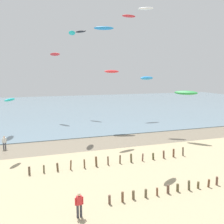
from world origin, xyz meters
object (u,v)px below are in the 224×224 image
person_nearest_camera (4,142)px  kite_aloft_2 (112,71)px  kite_aloft_6 (55,54)px  person_mid_beach (79,204)px  kite_aloft_3 (129,16)px  kite_aloft_13 (104,28)px  kite_aloft_5 (146,9)px  kite_aloft_12 (72,33)px  kite_aloft_7 (81,32)px  kite_aloft_10 (186,93)px  kite_aloft_1 (10,100)px  kite_aloft_9 (147,78)px

person_nearest_camera → kite_aloft_2: (13.63, -1.09, 8.67)m
kite_aloft_6 → person_mid_beach: bearing=-35.8°
kite_aloft_3 → kite_aloft_13: size_ratio=0.90×
kite_aloft_5 → kite_aloft_3: bearing=110.1°
kite_aloft_5 → kite_aloft_12: bearing=-141.2°
kite_aloft_3 → kite_aloft_7: size_ratio=1.06×
kite_aloft_10 → kite_aloft_2: bearing=39.6°
person_nearest_camera → kite_aloft_1: (1.13, -3.43, 5.57)m
kite_aloft_3 → kite_aloft_10: 25.99m
person_nearest_camera → kite_aloft_5: kite_aloft_5 is taller
kite_aloft_10 → kite_aloft_6: bearing=-4.1°
kite_aloft_6 → person_nearest_camera: bearing=-56.8°
kite_aloft_1 → kite_aloft_9: bearing=90.5°
kite_aloft_12 → kite_aloft_13: bearing=152.8°
person_mid_beach → kite_aloft_7: 44.13m
kite_aloft_7 → kite_aloft_9: 34.12m
person_nearest_camera → person_mid_beach: (5.79, -17.68, 0.00)m
person_mid_beach → kite_aloft_1: 15.99m
kite_aloft_1 → person_nearest_camera: bearing=-131.3°
kite_aloft_2 → kite_aloft_7: kite_aloft_7 is taller
kite_aloft_12 → kite_aloft_6: bearing=-151.9°
kite_aloft_6 → kite_aloft_9: size_ratio=1.32×
kite_aloft_12 → kite_aloft_13: size_ratio=0.75×
kite_aloft_2 → kite_aloft_13: (2.13, 10.51, 7.29)m
person_mid_beach → kite_aloft_13: 32.99m
kite_aloft_10 → person_nearest_camera: bearing=42.2°
kite_aloft_10 → kite_aloft_12: 18.23m
kite_aloft_5 → kite_aloft_7: (-7.48, 15.75, -1.63)m
kite_aloft_5 → kite_aloft_10: (2.06, -9.05, -13.13)m
kite_aloft_1 → kite_aloft_6: bearing=-168.4°
kite_aloft_5 → kite_aloft_13: (-6.19, 3.15, -2.91)m
person_mid_beach → kite_aloft_6: size_ratio=0.61×
kite_aloft_6 → kite_aloft_9: 29.49m
kite_aloft_3 → kite_aloft_5: 12.70m
person_mid_beach → kite_aloft_5: size_ratio=0.66×
kite_aloft_5 → kite_aloft_13: size_ratio=0.76×
person_nearest_camera → kite_aloft_12: 17.55m
person_nearest_camera → kite_aloft_7: kite_aloft_7 is taller
person_mid_beach → kite_aloft_9: (8.10, 6.85, 7.97)m
kite_aloft_9 → kite_aloft_12: 16.94m
person_nearest_camera → kite_aloft_12: (9.47, 4.33, 14.13)m
kite_aloft_1 → kite_aloft_10: (22.89, 0.64, 0.17)m
kite_aloft_9 → kite_aloft_12: kite_aloft_12 is taller
kite_aloft_6 → kite_aloft_12: size_ratio=1.11×
kite_aloft_13 → kite_aloft_2: bearing=-86.2°
kite_aloft_5 → kite_aloft_13: kite_aloft_5 is taller
kite_aloft_1 → kite_aloft_6: 23.44m
kite_aloft_2 → kite_aloft_12: kite_aloft_12 is taller
kite_aloft_6 → kite_aloft_1: bearing=-50.5°
person_nearest_camera → kite_aloft_3: bearing=37.8°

